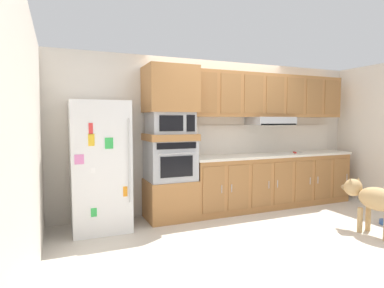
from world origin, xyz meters
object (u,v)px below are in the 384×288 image
object	(u,v)px
built_in_oven	(170,160)
dog	(372,198)
screwdriver	(295,152)
microwave	(170,123)
refrigerator	(100,166)

from	to	relation	value
built_in_oven	dog	xyz separation A→B (m)	(2.24, -1.65, -0.42)
screwdriver	dog	size ratio (longest dim) A/B	0.16
microwave	screwdriver	world-z (taller)	microwave
refrigerator	microwave	distance (m)	1.19
refrigerator	built_in_oven	size ratio (longest dim) A/B	2.51
microwave	screwdriver	size ratio (longest dim) A/B	4.19
refrigerator	built_in_oven	xyz separation A→B (m)	(1.04, 0.07, 0.02)
microwave	screwdriver	xyz separation A→B (m)	(2.32, -0.07, -0.53)
built_in_oven	microwave	xyz separation A→B (m)	(0.00, -0.00, 0.56)
refrigerator	dog	distance (m)	3.66
dog	screwdriver	bearing A→B (deg)	-5.84
refrigerator	microwave	world-z (taller)	refrigerator
built_in_oven	refrigerator	bearing A→B (deg)	-176.28
refrigerator	screwdriver	world-z (taller)	refrigerator
refrigerator	screwdriver	xyz separation A→B (m)	(3.36, -0.00, 0.05)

